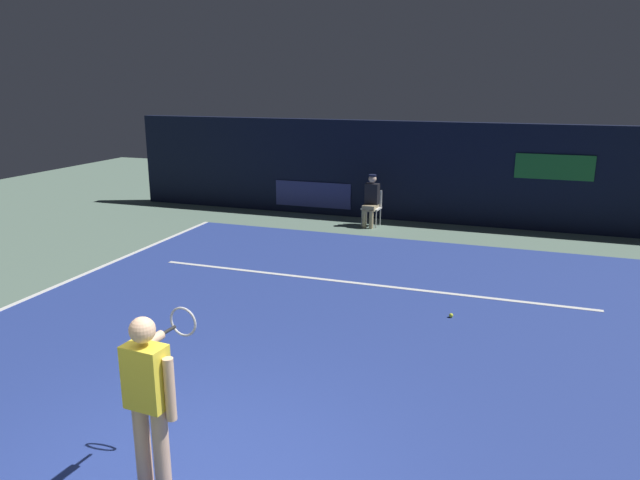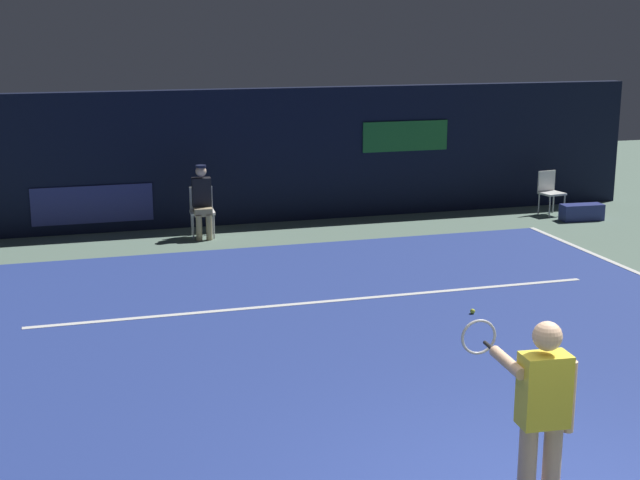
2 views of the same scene
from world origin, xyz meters
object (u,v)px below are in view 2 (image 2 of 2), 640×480
object	(u,v)px
tennis_ball	(473,311)
equipment_bag	(582,212)
tennis_player	(540,415)
line_judge_on_chair	(202,200)
courtside_chair_near	(550,190)

from	to	relation	value
tennis_ball	equipment_bag	bearing A→B (deg)	46.02
tennis_player	line_judge_on_chair	distance (m)	10.64
tennis_player	tennis_ball	world-z (taller)	tennis_player
equipment_bag	line_judge_on_chair	bearing A→B (deg)	178.81
tennis_player	tennis_ball	size ratio (longest dim) A/B	25.44
line_judge_on_chair	tennis_ball	bearing A→B (deg)	-63.58
tennis_player	tennis_ball	bearing A→B (deg)	69.29
equipment_bag	tennis_ball	bearing A→B (deg)	-130.09
line_judge_on_chair	tennis_player	bearing A→B (deg)	-85.53
equipment_bag	courtside_chair_near	bearing A→B (deg)	118.50
courtside_chair_near	tennis_ball	distance (m)	7.10
line_judge_on_chair	tennis_ball	distance (m)	6.21
tennis_player	equipment_bag	xyz separation A→B (m)	(6.61, 9.94, -0.83)
tennis_player	equipment_bag	distance (m)	11.97
tennis_player	line_judge_on_chair	xyz separation A→B (m)	(-0.83, 10.60, -0.30)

